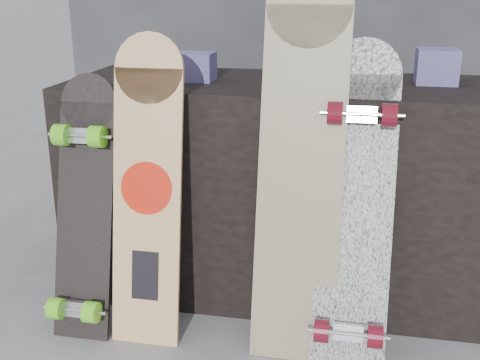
% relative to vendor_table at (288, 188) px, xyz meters
% --- Properties ---
extents(ground, '(60.00, 60.00, 0.00)m').
position_rel_vendor_table_xyz_m(ground, '(0.00, -0.50, -0.40)').
color(ground, slate).
rests_on(ground, ground).
extents(vendor_table, '(1.60, 0.60, 0.80)m').
position_rel_vendor_table_xyz_m(vendor_table, '(0.00, 0.00, 0.00)').
color(vendor_table, black).
rests_on(vendor_table, ground).
extents(merch_box_purple, '(0.18, 0.12, 0.10)m').
position_rel_vendor_table_xyz_m(merch_box_purple, '(-0.36, -0.03, 0.45)').
color(merch_box_purple, '#3D3B79').
rests_on(merch_box_purple, vendor_table).
extents(merch_box_small, '(0.14, 0.14, 0.12)m').
position_rel_vendor_table_xyz_m(merch_box_small, '(0.50, 0.07, 0.46)').
color(merch_box_small, '#3D3B79').
rests_on(merch_box_small, vendor_table).
extents(merch_box_flat, '(0.22, 0.10, 0.06)m').
position_rel_vendor_table_xyz_m(merch_box_flat, '(0.10, 0.09, 0.43)').
color(merch_box_flat, '#D1B78C').
rests_on(merch_box_flat, vendor_table).
extents(longboard_geisha, '(0.23, 0.20, 1.00)m').
position_rel_vendor_table_xyz_m(longboard_geisha, '(-0.41, -0.41, 0.13)').
color(longboard_geisha, tan).
rests_on(longboard_geisha, ground).
extents(longboard_celtic, '(0.27, 0.30, 1.21)m').
position_rel_vendor_table_xyz_m(longboard_celtic, '(0.08, -0.35, 0.24)').
color(longboard_celtic, beige).
rests_on(longboard_celtic, ground).
extents(longboard_cascadia, '(0.23, 0.37, 0.99)m').
position_rel_vendor_table_xyz_m(longboard_cascadia, '(0.25, -0.38, 0.11)').
color(longboard_cascadia, white).
rests_on(longboard_cascadia, ground).
extents(skateboard_dark, '(0.19, 0.30, 0.86)m').
position_rel_vendor_table_xyz_m(skateboard_dark, '(-0.63, -0.42, 0.04)').
color(skateboard_dark, black).
rests_on(skateboard_dark, ground).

